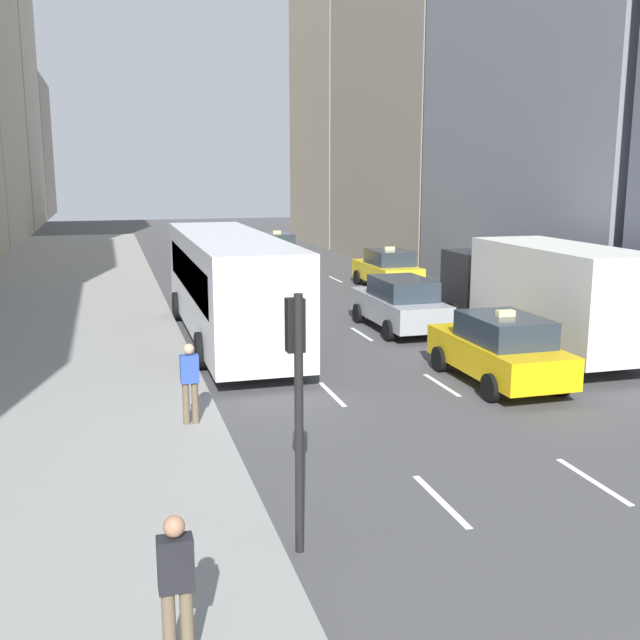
% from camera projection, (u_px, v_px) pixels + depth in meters
% --- Properties ---
extents(sidewalk_left, '(8.00, 66.00, 0.15)m').
position_uv_depth(sidewalk_left, '(58.00, 309.00, 27.96)').
color(sidewalk_left, gray).
rests_on(sidewalk_left, ground).
extents(lane_markings, '(5.72, 56.00, 0.01)m').
position_uv_depth(lane_markings, '(334.00, 317.00, 26.78)').
color(lane_markings, white).
rests_on(lane_markings, ground).
extents(building_row_right, '(6.00, 55.94, 32.62)m').
position_uv_depth(building_row_right, '(462.00, 49.00, 36.31)').
color(building_row_right, slate).
rests_on(building_row_right, ground).
extents(taxi_lead, '(2.02, 4.40, 1.87)m').
position_uv_depth(taxi_lead, '(276.00, 248.00, 41.87)').
color(taxi_lead, yellow).
rests_on(taxi_lead, ground).
extents(taxi_second, '(2.02, 4.40, 1.87)m').
position_uv_depth(taxi_second, '(499.00, 349.00, 18.25)').
color(taxi_second, yellow).
rests_on(taxi_second, ground).
extents(taxi_third, '(2.02, 4.40, 1.87)m').
position_uv_depth(taxi_third, '(387.00, 269.00, 33.11)').
color(taxi_third, yellow).
rests_on(taxi_third, ground).
extents(sedan_black_near, '(2.02, 4.71, 1.75)m').
position_uv_depth(sedan_black_near, '(400.00, 303.00, 24.39)').
color(sedan_black_near, '#9EA0A5').
rests_on(sedan_black_near, ground).
extents(city_bus, '(2.80, 11.61, 3.25)m').
position_uv_depth(city_bus, '(228.00, 283.00, 22.78)').
color(city_bus, silver).
rests_on(city_bus, ground).
extents(box_truck, '(2.58, 8.40, 3.15)m').
position_uv_depth(box_truck, '(540.00, 293.00, 21.47)').
color(box_truck, '#262628').
rests_on(box_truck, ground).
extents(pedestrian_near_curb, '(0.36, 0.22, 1.65)m').
position_uv_depth(pedestrian_near_curb, '(176.00, 584.00, 7.53)').
color(pedestrian_near_curb, brown).
rests_on(pedestrian_near_curb, sidewalk_left).
extents(pedestrian_mid_block, '(0.36, 0.22, 1.65)m').
position_uv_depth(pedestrian_mid_block, '(190.00, 380.00, 14.88)').
color(pedestrian_mid_block, brown).
rests_on(pedestrian_mid_block, sidewalk_left).
extents(traffic_light_pole, '(0.24, 0.42, 3.60)m').
position_uv_depth(traffic_light_pole, '(297.00, 381.00, 9.92)').
color(traffic_light_pole, black).
rests_on(traffic_light_pole, ground).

